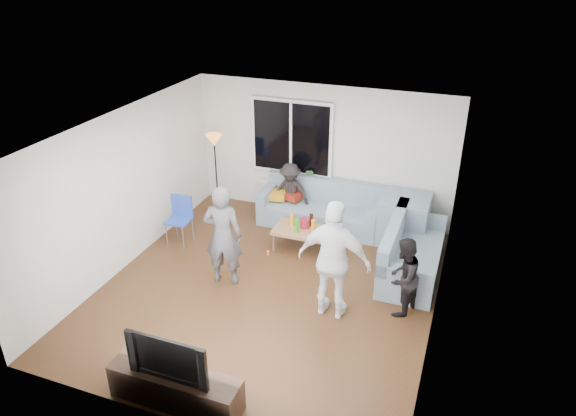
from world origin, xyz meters
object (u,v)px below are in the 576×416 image
at_px(coffee_table, 305,239).
at_px(spectator_back, 290,192).
at_px(player_right, 334,261).
at_px(television, 171,354).
at_px(sofa_back_section, 320,205).
at_px(spectator_right, 403,277).
at_px(sofa_right_section, 414,249).
at_px(tv_console, 176,388).
at_px(floor_lamp, 216,172).
at_px(side_chair, 179,221).
at_px(player_left, 223,236).

relative_size(coffee_table, spectator_back, 0.94).
relative_size(player_right, television, 1.80).
bearing_deg(sofa_back_section, spectator_right, -48.58).
height_order(sofa_right_section, spectator_back, spectator_back).
bearing_deg(tv_console, player_right, 60.99).
height_order(coffee_table, player_right, player_right).
height_order(player_right, tv_console, player_right).
bearing_deg(spectator_back, television, -85.70).
relative_size(floor_lamp, television, 1.55).
bearing_deg(side_chair, player_left, -36.68).
bearing_deg(player_left, television, 91.90).
distance_m(side_chair, spectator_back, 2.18).
bearing_deg(tv_console, player_left, 103.34).
distance_m(player_left, player_right, 1.84).
xyz_separation_m(side_chair, player_right, (3.15, -1.04, 0.47)).
bearing_deg(television, side_chair, 120.09).
relative_size(floor_lamp, player_left, 0.94).
distance_m(floor_lamp, player_left, 2.67).
bearing_deg(spectator_right, television, -21.34).
xyz_separation_m(side_chair, floor_lamp, (0.00, 1.49, 0.35)).
relative_size(sofa_right_section, tv_console, 1.25).
xyz_separation_m(floor_lamp, tv_console, (1.90, -4.78, -0.56)).
height_order(coffee_table, television, television).
xyz_separation_m(side_chair, television, (1.90, -3.29, 0.30)).
bearing_deg(sofa_right_section, spectator_right, -180.00).
xyz_separation_m(sofa_right_section, floor_lamp, (-4.07, 1.00, 0.36)).
bearing_deg(side_chair, spectator_back, 39.37).
relative_size(floor_lamp, tv_console, 0.97).
relative_size(spectator_back, tv_console, 0.73).
relative_size(tv_console, television, 1.59).
bearing_deg(sofa_back_section, player_left, -110.45).
xyz_separation_m(player_left, television, (0.58, -2.46, -0.10)).
distance_m(sofa_right_section, coffee_table, 1.88).
relative_size(player_left, television, 1.65).
bearing_deg(spectator_back, player_right, -57.85).
relative_size(side_chair, player_left, 0.52).
relative_size(player_left, spectator_back, 1.42).
bearing_deg(spectator_back, spectator_right, -40.66).
relative_size(sofa_back_section, sofa_right_section, 1.15).
bearing_deg(coffee_table, sofa_right_section, -1.40).
bearing_deg(coffee_table, tv_console, -94.51).
relative_size(sofa_right_section, side_chair, 2.33).
height_order(sofa_back_section, player_right, player_right).
relative_size(coffee_table, floor_lamp, 0.71).
bearing_deg(coffee_table, player_right, -59.01).
relative_size(player_left, spectator_right, 1.37).
bearing_deg(spectator_right, player_left, -68.36).
bearing_deg(spectator_right, side_chair, -81.02).
bearing_deg(player_left, player_right, 161.98).
xyz_separation_m(coffee_table, player_left, (-0.89, -1.36, 0.63)).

